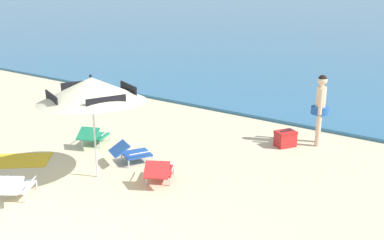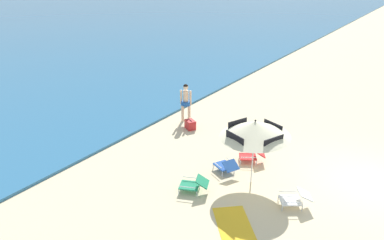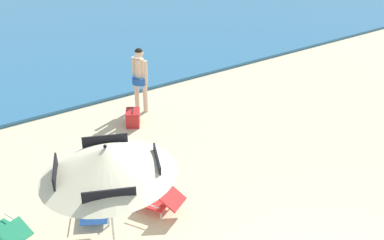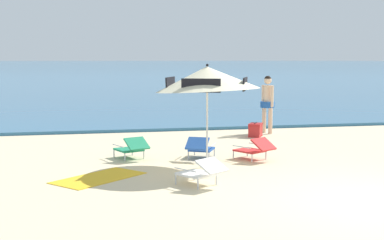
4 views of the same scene
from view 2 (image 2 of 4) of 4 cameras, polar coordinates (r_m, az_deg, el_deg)
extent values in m
plane|color=beige|center=(12.96, 27.23, -9.21)|extent=(800.00, 800.00, 0.00)
cylinder|color=silver|center=(11.29, 9.88, -5.26)|extent=(0.04, 0.04, 2.15)
cone|color=beige|center=(10.94, 10.17, -1.43)|extent=(3.14, 3.14, 0.62)
cube|color=black|center=(11.51, 7.41, -0.61)|extent=(0.74, 0.34, 0.27)
cube|color=black|center=(10.49, 6.96, -2.99)|extent=(0.34, 0.74, 0.27)
cube|color=black|center=(10.49, 13.11, -3.44)|extent=(0.74, 0.34, 0.27)
cube|color=black|center=(11.51, 13.01, -1.03)|extent=(0.34, 0.74, 0.27)
sphere|color=black|center=(10.83, 10.27, -0.08)|extent=(0.06, 0.06, 0.06)
cube|color=#1E7F56|center=(11.12, -0.42, -10.60)|extent=(0.71, 0.75, 0.04)
cube|color=#1E7F56|center=(10.94, 1.70, -9.95)|extent=(0.60, 0.54, 0.25)
cylinder|color=silver|center=(11.03, -2.17, -11.59)|extent=(0.03, 0.03, 0.18)
cylinder|color=silver|center=(11.43, -1.58, -10.25)|extent=(0.03, 0.03, 0.18)
cylinder|color=silver|center=(10.93, 0.80, -11.93)|extent=(0.03, 0.03, 0.18)
cylinder|color=silver|center=(11.33, 1.27, -10.56)|extent=(0.03, 0.03, 0.18)
cylinder|color=silver|center=(10.82, -0.73, -10.86)|extent=(0.23, 0.51, 0.02)
cylinder|color=silver|center=(11.28, -0.13, -9.33)|extent=(0.23, 0.51, 0.02)
cube|color=red|center=(12.89, 9.05, -5.90)|extent=(0.75, 0.78, 0.04)
cube|color=red|center=(12.85, 10.94, -5.14)|extent=(0.62, 0.57, 0.25)
cylinder|color=silver|center=(12.70, 7.84, -6.85)|extent=(0.03, 0.03, 0.18)
cylinder|color=silver|center=(13.13, 7.68, -5.80)|extent=(0.03, 0.03, 0.18)
cylinder|color=silver|center=(12.77, 10.41, -6.87)|extent=(0.03, 0.03, 0.18)
cylinder|color=silver|center=(13.19, 10.16, -5.83)|extent=(0.03, 0.03, 0.18)
cylinder|color=silver|center=(12.59, 9.21, -6.02)|extent=(0.30, 0.48, 0.02)
cylinder|color=silver|center=(13.08, 8.97, -4.86)|extent=(0.30, 0.48, 0.02)
cube|color=#1E4799|center=(12.22, 5.18, -7.38)|extent=(0.73, 0.77, 0.04)
cube|color=#1E4799|center=(11.84, 6.34, -7.38)|extent=(0.61, 0.56, 0.25)
cylinder|color=silver|center=(12.36, 3.46, -7.55)|extent=(0.03, 0.03, 0.18)
cylinder|color=silver|center=(12.60, 5.35, -6.98)|extent=(0.03, 0.03, 0.18)
cylinder|color=silver|center=(11.96, 4.96, -8.72)|extent=(0.03, 0.03, 0.18)
cylinder|color=silver|center=(12.21, 6.88, -8.10)|extent=(0.03, 0.03, 0.18)
cylinder|color=silver|center=(12.02, 4.09, -7.23)|extent=(0.26, 0.49, 0.02)
cylinder|color=silver|center=(12.31, 6.28, -6.56)|extent=(0.26, 0.49, 0.02)
cube|color=white|center=(10.86, 15.68, -12.46)|extent=(0.77, 0.79, 0.04)
cube|color=white|center=(10.86, 17.84, -11.42)|extent=(0.63, 0.60, 0.22)
cylinder|color=silver|center=(10.66, 14.45, -13.78)|extent=(0.03, 0.03, 0.18)
cylinder|color=silver|center=(11.04, 13.84, -12.29)|extent=(0.03, 0.03, 0.18)
cylinder|color=silver|center=(10.81, 17.46, -13.57)|extent=(0.03, 0.03, 0.18)
cylinder|color=silver|center=(11.19, 16.74, -12.12)|extent=(0.03, 0.03, 0.18)
cylinder|color=silver|center=(10.57, 16.15, -12.78)|extent=(0.32, 0.46, 0.02)
cylinder|color=silver|center=(11.01, 15.37, -11.12)|extent=(0.32, 0.46, 0.02)
cylinder|color=beige|center=(16.11, -1.54, 1.27)|extent=(0.13, 0.13, 0.88)
cylinder|color=beige|center=(16.04, -0.47, 1.17)|extent=(0.13, 0.13, 0.88)
cylinder|color=#1E51A3|center=(15.91, -1.01, 2.76)|extent=(0.44, 0.44, 0.18)
cylinder|color=beige|center=(15.82, -1.02, 3.75)|extent=(0.24, 0.24, 0.62)
cylinder|color=beige|center=(15.88, -1.79, 3.75)|extent=(0.10, 0.10, 0.66)
cylinder|color=beige|center=(15.77, -0.25, 3.62)|extent=(0.10, 0.10, 0.66)
sphere|color=beige|center=(15.67, -1.03, 5.36)|extent=(0.24, 0.24, 0.24)
sphere|color=black|center=(15.67, -1.03, 5.47)|extent=(0.22, 0.22, 0.22)
cube|color=red|center=(15.39, -0.29, -0.90)|extent=(0.54, 0.59, 0.32)
cube|color=red|center=(15.31, -0.30, -0.21)|extent=(0.55, 0.60, 0.08)
cylinder|color=black|center=(15.29, -0.30, -0.02)|extent=(0.19, 0.30, 0.02)
cube|color=gold|center=(9.91, 6.96, -16.91)|extent=(1.95, 1.86, 0.01)
camera|label=1|loc=(16.20, 40.61, 8.84)|focal=41.15mm
camera|label=3|loc=(7.19, 53.64, 11.97)|focal=45.46mm
camera|label=4|loc=(10.41, 71.83, -16.81)|focal=49.18mm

